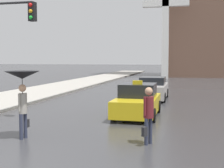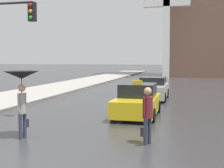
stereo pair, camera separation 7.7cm
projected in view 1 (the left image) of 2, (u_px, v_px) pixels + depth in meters
name	position (u px, v px, depth m)	size (l,w,h in m)	color
ground_plane	(6.00, 167.00, 7.64)	(300.00, 300.00, 0.00)	#38383A
taxi	(138.00, 101.00, 14.50)	(1.91, 4.01, 1.67)	gold
sedan_red	(153.00, 89.00, 20.66)	(1.91, 4.25, 1.47)	#B7B2AD
pedestrian_with_umbrella	(22.00, 83.00, 10.24)	(1.13, 1.13, 2.25)	#2D3347
pedestrian_man	(148.00, 111.00, 9.61)	(0.43, 0.59, 1.79)	#2D3347
monument_cross	(166.00, 19.00, 42.60)	(6.27, 0.90, 14.25)	white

